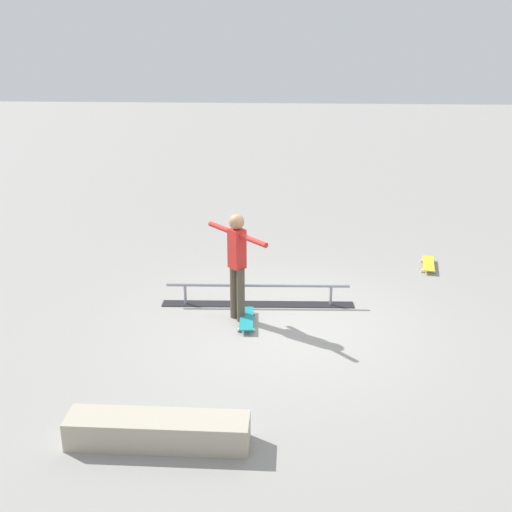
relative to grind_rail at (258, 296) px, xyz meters
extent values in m
plane|color=gray|center=(-0.44, 0.75, -0.15)|extent=(60.00, 60.00, 0.00)
cube|color=black|center=(0.00, 0.00, -0.15)|extent=(3.05, 0.36, 0.01)
cylinder|color=gray|center=(-1.15, -0.05, 0.01)|extent=(0.04, 0.04, 0.33)
cylinder|color=gray|center=(1.15, 0.05, 0.01)|extent=(0.04, 0.04, 0.33)
cylinder|color=gray|center=(0.00, 0.00, 0.18)|extent=(2.88, 0.16, 0.05)
cube|color=#B2A893|center=(0.84, 3.62, 0.01)|extent=(1.92, 0.41, 0.32)
cylinder|color=brown|center=(0.22, 0.60, 0.26)|extent=(0.17, 0.17, 0.83)
cylinder|color=brown|center=(0.33, 0.48, 0.26)|extent=(0.17, 0.17, 0.83)
cube|color=red|center=(0.28, 0.54, 0.97)|extent=(0.29, 0.29, 0.59)
sphere|color=#A87A56|center=(0.28, 0.54, 1.38)|extent=(0.22, 0.22, 0.22)
cylinder|color=red|center=(0.02, 0.82, 1.19)|extent=(0.43, 0.46, 0.08)
cylinder|color=red|center=(0.54, 0.26, 1.19)|extent=(0.43, 0.46, 0.08)
cube|color=teal|center=(0.13, 0.69, -0.07)|extent=(0.25, 0.81, 0.02)
cylinder|color=white|center=(0.26, 0.42, -0.13)|extent=(0.03, 0.06, 0.05)
cylinder|color=white|center=(0.03, 0.41, -0.13)|extent=(0.03, 0.06, 0.05)
cylinder|color=white|center=(0.23, 0.96, -0.13)|extent=(0.03, 0.06, 0.05)
cylinder|color=white|center=(0.00, 0.95, -0.13)|extent=(0.03, 0.06, 0.05)
cube|color=yellow|center=(-3.03, -1.84, -0.07)|extent=(0.33, 0.82, 0.02)
cylinder|color=white|center=(-3.10, -1.55, -0.13)|extent=(0.04, 0.06, 0.05)
cylinder|color=white|center=(-2.87, -1.59, -0.13)|extent=(0.04, 0.06, 0.05)
cylinder|color=white|center=(-3.19, -2.09, -0.13)|extent=(0.04, 0.06, 0.05)
cylinder|color=white|center=(-2.96, -2.13, -0.13)|extent=(0.04, 0.06, 0.05)
camera|label=1|loc=(-0.51, 9.10, 3.95)|focal=44.04mm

